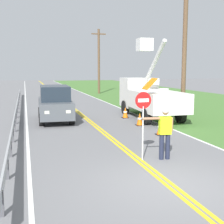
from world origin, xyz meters
TOP-DOWN VIEW (x-y plane):
  - ground_plane at (0.00, 0.00)m, footprint 160.00×160.00m
  - grass_verge_right at (11.60, 20.00)m, footprint 16.00×110.00m
  - centerline_yellow_left at (-0.09, 20.00)m, footprint 0.11×110.00m
  - centerline_yellow_right at (0.09, 20.00)m, footprint 0.11×110.00m
  - edge_line_right at (3.60, 20.00)m, footprint 0.12×110.00m
  - edge_line_left at (-3.60, 20.00)m, footprint 0.12×110.00m
  - flagger_worker at (0.90, 2.20)m, footprint 1.08×0.28m
  - stop_sign_paddle at (0.13, 2.27)m, footprint 0.56×0.04m
  - utility_bucket_truck at (3.96, 11.04)m, footprint 2.88×6.88m
  - oncoming_suv_nearest at (-1.95, 11.12)m, footprint 2.04×4.66m
  - utility_pole_near at (5.96, 10.17)m, footprint 1.80×0.28m
  - utility_pole_mid at (5.37, 30.48)m, footprint 1.80×0.28m
  - traffic_cone_lead at (2.44, 5.84)m, footprint 0.40×0.40m
  - traffic_cone_mid at (2.38, 8.40)m, footprint 0.40×0.40m
  - traffic_cone_tail at (2.43, 11.08)m, footprint 0.40×0.40m
  - guardrail_left_shoulder at (-4.20, 14.19)m, footprint 0.10×32.00m

SIDE VIEW (x-z plane):
  - ground_plane at x=0.00m, z-range 0.00..0.00m
  - grass_verge_right at x=11.60m, z-range 0.00..0.01m
  - centerline_yellow_left at x=-0.09m, z-range 0.00..0.01m
  - centerline_yellow_right at x=0.09m, z-range 0.00..0.01m
  - edge_line_right at x=3.60m, z-range 0.00..0.01m
  - edge_line_left at x=-3.60m, z-range 0.00..0.01m
  - traffic_cone_lead at x=2.44m, z-range -0.01..0.69m
  - traffic_cone_mid at x=2.38m, z-range -0.01..0.69m
  - traffic_cone_tail at x=2.43m, z-range -0.01..0.69m
  - guardrail_left_shoulder at x=-4.20m, z-range 0.16..0.87m
  - flagger_worker at x=0.90m, z-range 0.13..1.96m
  - oncoming_suv_nearest at x=-1.95m, z-range 0.01..2.11m
  - utility_bucket_truck at x=3.96m, z-range -1.12..3.92m
  - stop_sign_paddle at x=0.13m, z-range 0.54..2.87m
  - utility_pole_mid at x=5.37m, z-range 0.18..8.12m
  - utility_pole_near at x=5.96m, z-range 0.18..8.20m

